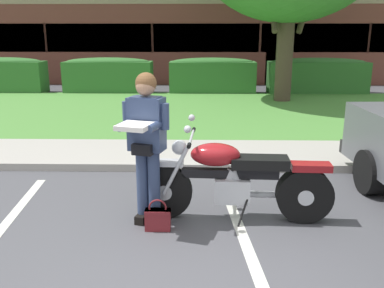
% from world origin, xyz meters
% --- Properties ---
extents(ground_plane, '(140.00, 140.00, 0.00)m').
position_xyz_m(ground_plane, '(0.00, 0.00, 0.00)').
color(ground_plane, '#4C4C51').
extents(curb_strip, '(60.00, 0.20, 0.12)m').
position_xyz_m(curb_strip, '(0.00, 2.90, 0.06)').
color(curb_strip, '#ADA89E').
rests_on(curb_strip, ground).
extents(concrete_walk, '(60.00, 1.50, 0.08)m').
position_xyz_m(concrete_walk, '(0.00, 3.75, 0.04)').
color(concrete_walk, '#ADA89E').
rests_on(concrete_walk, ground).
extents(grass_lawn, '(60.00, 6.53, 0.06)m').
position_xyz_m(grass_lawn, '(0.00, 7.76, 0.03)').
color(grass_lawn, '#518E3D').
rests_on(grass_lawn, ground).
extents(stall_stripe_1, '(0.50, 4.39, 0.01)m').
position_xyz_m(stall_stripe_1, '(0.55, 0.20, 0.00)').
color(stall_stripe_1, silver).
rests_on(stall_stripe_1, ground).
extents(motorcycle, '(2.24, 0.82, 1.18)m').
position_xyz_m(motorcycle, '(0.52, 1.14, 0.48)').
color(motorcycle, black).
rests_on(motorcycle, ground).
extents(rider_person, '(0.54, 0.64, 1.70)m').
position_xyz_m(rider_person, '(-0.55, 1.03, 1.01)').
color(rider_person, black).
rests_on(rider_person, ground).
extents(handbag, '(0.28, 0.13, 0.36)m').
position_xyz_m(handbag, '(-0.42, 0.84, 0.14)').
color(handbag, maroon).
rests_on(handbag, ground).
extents(hedge_left, '(2.71, 0.90, 1.24)m').
position_xyz_m(hedge_left, '(-6.82, 11.31, 0.65)').
color(hedge_left, '#336B2D').
rests_on(hedge_left, ground).
extents(hedge_center_left, '(3.04, 0.90, 1.24)m').
position_xyz_m(hedge_center_left, '(-3.19, 11.31, 0.65)').
color(hedge_center_left, '#336B2D').
rests_on(hedge_center_left, ground).
extents(hedge_center_right, '(2.96, 0.90, 1.24)m').
position_xyz_m(hedge_center_right, '(0.44, 11.31, 0.65)').
color(hedge_center_right, '#336B2D').
rests_on(hedge_center_right, ground).
extents(hedge_right, '(3.37, 0.90, 1.24)m').
position_xyz_m(hedge_right, '(4.07, 11.31, 0.65)').
color(hedge_right, '#336B2D').
rests_on(hedge_right, ground).
extents(brick_building, '(25.33, 9.14, 3.58)m').
position_xyz_m(brick_building, '(-1.89, 18.20, 1.79)').
color(brick_building, brown).
rests_on(brick_building, ground).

